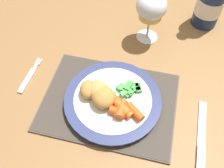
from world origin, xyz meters
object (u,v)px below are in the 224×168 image
Objects in this scene: wine_glass at (151,8)px; table_knife at (201,143)px; dining_table at (133,67)px; fork at (29,78)px; dinner_plate at (113,100)px.

table_knife is at bearing -60.82° from wine_glass.
table_knife reaches higher than dining_table.
dining_table is 0.33m from table_knife.
fork is 0.38m from wine_glass.
wine_glass reaches higher than fork.
dinner_plate is 0.23m from table_knife.
wine_glass is at bearing 65.62° from dining_table.
dining_table is at bearing -114.38° from wine_glass.
wine_glass reaches higher than dinner_plate.
dining_table is 12.04× the size of fork.
fork is 0.79× the size of wine_glass.
fork is 0.47m from table_knife.
dining_table is at bearing 84.22° from dinner_plate.
fork is 0.64× the size of table_knife.
wine_glass is (0.05, 0.26, 0.09)m from dinner_plate.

